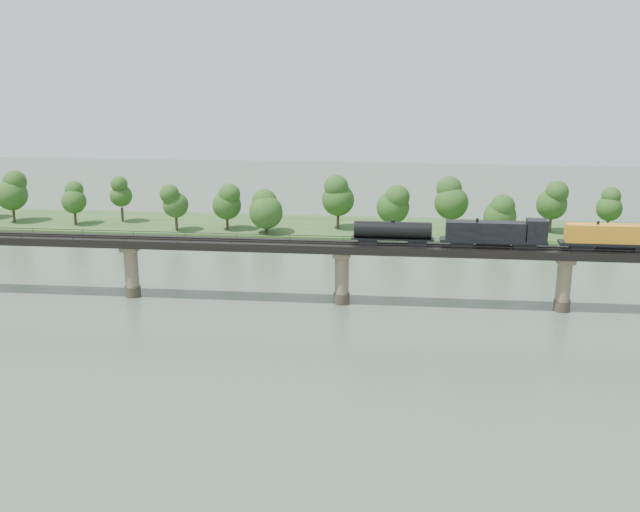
# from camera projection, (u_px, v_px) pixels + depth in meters

# --- Properties ---
(ground) EXTENTS (400.00, 400.00, 0.00)m
(ground) POSITION_uv_depth(u_px,v_px,m) (326.00, 367.00, 120.47)
(ground) COLOR #3D4D3C
(ground) RESTS_ON ground
(far_bank) EXTENTS (300.00, 24.00, 1.60)m
(far_bank) POSITION_uv_depth(u_px,v_px,m) (359.00, 230.00, 201.71)
(far_bank) COLOR #2B4F1F
(far_bank) RESTS_ON ground
(bridge) EXTENTS (236.00, 30.00, 11.50)m
(bridge) POSITION_uv_depth(u_px,v_px,m) (342.00, 275.00, 147.75)
(bridge) COLOR #473A2D
(bridge) RESTS_ON ground
(bridge_superstructure) EXTENTS (220.00, 4.90, 0.75)m
(bridge_superstructure) POSITION_uv_depth(u_px,v_px,m) (342.00, 242.00, 146.06)
(bridge_superstructure) COLOR black
(bridge_superstructure) RESTS_ON bridge
(far_treeline) EXTENTS (289.06, 17.54, 13.60)m
(far_treeline) POSITION_uv_depth(u_px,v_px,m) (324.00, 201.00, 196.09)
(far_treeline) COLOR #382619
(far_treeline) RESTS_ON far_bank
(freight_train) EXTENTS (76.66, 2.99, 5.28)m
(freight_train) POSITION_uv_depth(u_px,v_px,m) (575.00, 236.00, 141.34)
(freight_train) COLOR black
(freight_train) RESTS_ON bridge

